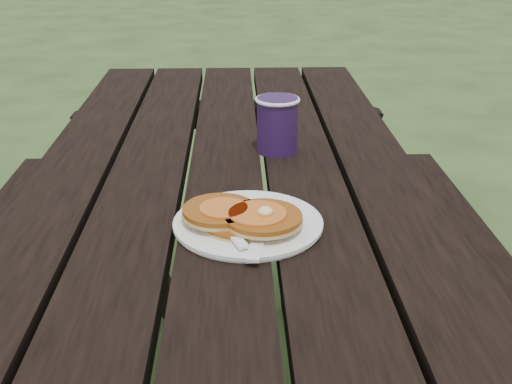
{
  "coord_description": "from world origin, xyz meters",
  "views": [
    {
      "loc": [
        0.02,
        -1.12,
        1.22
      ],
      "look_at": [
        0.05,
        -0.18,
        0.8
      ],
      "focal_mm": 45.0,
      "sensor_mm": 36.0,
      "label": 1
    }
  ],
  "objects_px": {
    "picnic_table": "(229,342)",
    "coffee_cup": "(277,122)",
    "plate": "(248,224)",
    "pancake_stack": "(242,217)"
  },
  "relations": [
    {
      "from": "picnic_table",
      "to": "plate",
      "type": "xyz_separation_m",
      "value": [
        0.04,
        -0.21,
        0.39
      ]
    },
    {
      "from": "picnic_table",
      "to": "coffee_cup",
      "type": "distance_m",
      "value": 0.48
    },
    {
      "from": "plate",
      "to": "pancake_stack",
      "type": "bearing_deg",
      "value": -124.11
    },
    {
      "from": "plate",
      "to": "coffee_cup",
      "type": "distance_m",
      "value": 0.36
    },
    {
      "from": "coffee_cup",
      "to": "picnic_table",
      "type": "bearing_deg",
      "value": -128.17
    },
    {
      "from": "pancake_stack",
      "to": "coffee_cup",
      "type": "xyz_separation_m",
      "value": [
        0.08,
        0.36,
        0.04
      ]
    },
    {
      "from": "picnic_table",
      "to": "coffee_cup",
      "type": "relative_size",
      "value": 15.67
    },
    {
      "from": "plate",
      "to": "picnic_table",
      "type": "bearing_deg",
      "value": 100.64
    },
    {
      "from": "plate",
      "to": "pancake_stack",
      "type": "distance_m",
      "value": 0.03
    },
    {
      "from": "picnic_table",
      "to": "pancake_stack",
      "type": "height_order",
      "value": "pancake_stack"
    }
  ]
}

